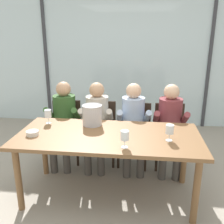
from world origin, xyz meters
name	(u,v)px	position (x,y,z in m)	size (l,w,h in m)	color
ground	(117,156)	(0.00, 1.00, 0.00)	(14.00, 14.00, 0.00)	#9E9384
window_glass_panel	(125,61)	(0.00, 2.55, 1.30)	(7.23, 0.03, 2.60)	silver
window_mullion_left	(46,60)	(-1.63, 2.53, 1.30)	(0.06, 0.06, 2.60)	#38383D
window_mullion_right	(209,63)	(1.63, 2.53, 1.30)	(0.06, 0.06, 2.60)	#38383D
hillside_vineyard	(131,69)	(0.00, 5.65, 0.72)	(13.23, 2.40, 1.45)	#568942
dining_table	(108,141)	(0.00, 0.00, 0.70)	(2.03, 0.94, 0.78)	brown
chair_near_curtain	(66,126)	(-0.76, 0.89, 0.51)	(0.49, 0.49, 0.88)	#332319
chair_left_of_center	(101,127)	(-0.23, 0.90, 0.51)	(0.47, 0.47, 0.88)	#332319
chair_center	(135,129)	(0.28, 0.89, 0.51)	(0.49, 0.49, 0.88)	#332319
chair_right_of_center	(169,130)	(0.77, 0.90, 0.51)	(0.45, 0.45, 0.88)	#332319
person_olive_shirt	(64,118)	(-0.74, 0.74, 0.68)	(0.48, 0.62, 1.20)	#2D5123
person_beige_jumper	(97,119)	(-0.26, 0.74, 0.68)	(0.48, 0.62, 1.20)	#B7AD9E
person_pale_blue_shirt	(133,121)	(0.25, 0.74, 0.68)	(0.49, 0.63, 1.20)	#9EB2D1
person_maroon_top	(170,122)	(0.75, 0.74, 0.68)	(0.47, 0.61, 1.20)	brown
ice_bucket_primary	(92,115)	(-0.23, 0.28, 0.91)	(0.24, 0.24, 0.25)	#B7B7BC
tasting_bowl	(32,133)	(-0.82, -0.12, 0.80)	(0.13, 0.13, 0.05)	silver
wine_glass_by_left_taster	(170,130)	(0.65, -0.09, 0.90)	(0.08, 0.08, 0.17)	silver
wine_glass_near_bucket	(48,114)	(-0.79, 0.27, 0.90)	(0.08, 0.08, 0.17)	silver
wine_glass_center_pour	(125,136)	(0.20, -0.31, 0.90)	(0.08, 0.08, 0.17)	silver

